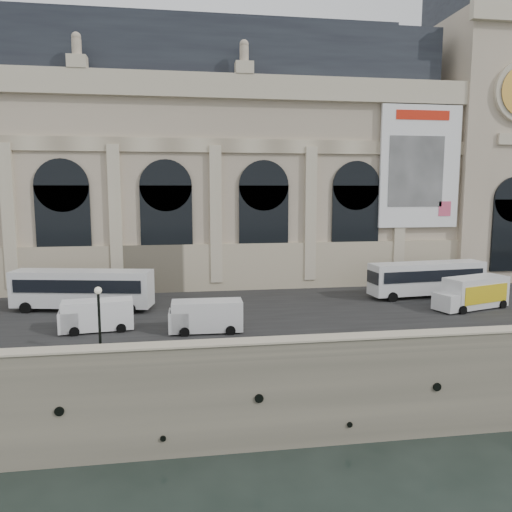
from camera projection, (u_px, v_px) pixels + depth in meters
The scene contains 12 objects.
ground at pixel (228, 454), 31.56m from camera, with size 260.00×260.00×0.00m, color black.
quay at pixel (202, 294), 65.43m from camera, with size 160.00×70.00×6.00m, color gray.
street at pixel (212, 309), 44.45m from camera, with size 160.00×24.00×0.06m, color #2D2D2D.
parapet at pixel (226, 350), 31.25m from camera, with size 160.00×1.40×1.21m.
museum at pixel (150, 162), 58.22m from camera, with size 69.00×18.70×29.10m.
clock_pavilion at pixel (481, 133), 60.90m from camera, with size 13.00×14.72×36.70m.
bus_left at pixel (82, 288), 43.68m from camera, with size 12.42×4.87×3.59m.
bus_right at pixel (427, 278), 49.20m from camera, with size 11.98×3.69×3.48m.
van_b at pixel (203, 316), 37.13m from camera, with size 5.49×2.39×2.42m.
van_c at pixel (93, 316), 37.41m from camera, with size 5.56×2.74×2.38m.
box_truck at pixel (472, 293), 44.37m from camera, with size 7.50×4.26×2.88m.
lamp_right at pixel (99, 323), 31.44m from camera, with size 0.47×0.47×4.60m.
Camera 1 is at (-2.75, -29.50, 16.70)m, focal length 35.00 mm.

